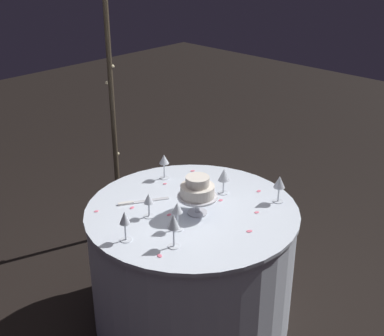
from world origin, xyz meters
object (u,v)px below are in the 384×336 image
object	(u,v)px
wine_glass_0	(125,219)
wine_glass_5	(224,176)
wine_glass_4	(279,183)
wine_glass_6	(149,200)
tiered_cake	(197,190)
wine_glass_3	(164,161)
wine_glass_1	(177,210)
wine_glass_2	(174,223)
decorative_arch	(234,64)
cake_knife	(140,202)
main_table	(192,266)

from	to	relation	value
wine_glass_0	wine_glass_5	bearing A→B (deg)	88.28
wine_glass_4	wine_glass_5	size ratio (longest dim) A/B	1.04
wine_glass_4	wine_glass_6	size ratio (longest dim) A/B	1.16
tiered_cake	wine_glass_3	bearing A→B (deg)	158.47
wine_glass_1	wine_glass_2	bearing A→B (deg)	-51.14
tiered_cake	decorative_arch	bearing A→B (deg)	98.94
cake_knife	main_table	bearing A→B (deg)	28.73
decorative_arch	main_table	world-z (taller)	decorative_arch
tiered_cake	wine_glass_1	xyz separation A→B (m)	(0.04, -0.19, -0.03)
wine_glass_4	cake_knife	xyz separation A→B (m)	(-0.56, -0.55, -0.12)
wine_glass_5	wine_glass_1	bearing A→B (deg)	-79.03
wine_glass_1	cake_knife	bearing A→B (deg)	170.89
wine_glass_6	decorative_arch	bearing A→B (deg)	78.39
wine_glass_1	wine_glass_4	bearing A→B (deg)	71.69
wine_glass_2	cake_knife	bearing A→B (deg)	158.29
wine_glass_1	wine_glass_2	xyz separation A→B (m)	(0.10, -0.13, 0.02)
wine_glass_0	wine_glass_5	size ratio (longest dim) A/B	1.06
wine_glass_0	wine_glass_3	size ratio (longest dim) A/B	1.03
decorative_arch	tiered_cake	bearing A→B (deg)	-81.06
wine_glass_4	wine_glass_6	bearing A→B (deg)	-123.07
main_table	wine_glass_3	xyz separation A→B (m)	(-0.40, 0.17, 0.51)
decorative_arch	cake_knife	size ratio (longest dim) A/B	8.77
main_table	wine_glass_2	xyz separation A→B (m)	(0.19, -0.33, 0.52)
main_table	wine_glass_5	bearing A→B (deg)	89.75
decorative_arch	wine_glass_0	size ratio (longest dim) A/B	14.20
wine_glass_6	wine_glass_0	bearing A→B (deg)	-69.12
wine_glass_0	wine_glass_4	distance (m)	0.92
tiered_cake	wine_glass_0	distance (m)	0.45
wine_glass_1	wine_glass_2	distance (m)	0.16
tiered_cake	wine_glass_2	distance (m)	0.35
wine_glass_2	wine_glass_4	xyz separation A→B (m)	(0.10, 0.74, -0.02)
wine_glass_1	wine_glass_6	xyz separation A→B (m)	(-0.20, -0.01, -0.02)
main_table	tiered_cake	size ratio (longest dim) A/B	5.38
decorative_arch	wine_glass_4	bearing A→B (deg)	15.25
decorative_arch	wine_glass_3	xyz separation A→B (m)	(-0.40, -0.16, -0.64)
wine_glass_5	wine_glass_0	bearing A→B (deg)	-91.72
wine_glass_3	wine_glass_5	bearing A→B (deg)	14.39
wine_glass_5	wine_glass_4	bearing A→B (deg)	25.08
main_table	wine_glass_6	world-z (taller)	wine_glass_6
decorative_arch	cake_knife	world-z (taller)	decorative_arch
tiered_cake	wine_glass_2	size ratio (longest dim) A/B	1.23
main_table	wine_glass_0	distance (m)	0.68
cake_knife	decorative_arch	bearing A→B (deg)	60.34
decorative_arch	wine_glass_2	distance (m)	0.93
main_table	cake_knife	size ratio (longest dim) A/B	4.48
main_table	wine_glass_3	bearing A→B (deg)	157.47
wine_glass_1	decorative_arch	bearing A→B (deg)	99.94
wine_glass_5	wine_glass_6	world-z (taller)	wine_glass_5
wine_glass_3	wine_glass_5	world-z (taller)	wine_glass_3
wine_glass_3	cake_knife	xyz separation A→B (m)	(0.13, -0.31, -0.12)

